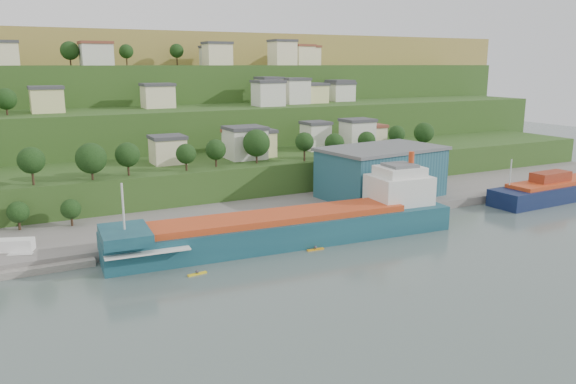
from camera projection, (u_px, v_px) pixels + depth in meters
ground at (302, 258)px, 104.94m from camera, size 500.00×500.00×0.00m
quay at (319, 211)px, 138.14m from camera, size 220.00×26.00×4.00m
hillside at (122, 145)px, 251.12m from camera, size 360.00×210.98×96.00m
cargo_ship_near at (298, 227)px, 114.21m from camera, size 72.89×15.96×18.58m
warehouse at (381, 172)px, 144.07m from camera, size 33.12×22.70×12.80m
caravan at (15, 247)px, 102.65m from camera, size 6.93×4.70×2.99m
dinghy at (21, 256)px, 101.10m from camera, size 4.54×2.93×0.85m
kayak_orange at (315, 249)px, 109.28m from camera, size 3.53×0.79×0.88m
kayak_yellow at (197, 273)px, 96.52m from camera, size 3.49×1.01×0.86m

